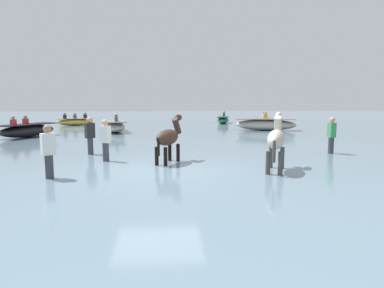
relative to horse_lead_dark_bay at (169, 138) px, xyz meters
name	(u,v)px	position (x,y,z in m)	size (l,w,h in m)	color
ground_plane	(158,179)	(-0.33, -1.04, -1.05)	(120.00, 120.00, 0.00)	#666051
water_surface	(161,137)	(-0.33, 8.96, -0.91)	(90.00, 90.00, 0.28)	slate
horse_lead_dark_bay	(169,138)	(0.00, 0.00, 0.00)	(1.02, 1.57, 1.78)	#382319
horse_trailing_pinto	(276,141)	(2.94, -1.43, 0.07)	(0.96, 1.71, 1.89)	beige
boat_mid_channel	(75,122)	(-7.16, 16.75, -0.47)	(2.91, 1.84, 1.04)	gold
boat_distant_west	(28,130)	(-7.48, 8.24, -0.41)	(2.68, 3.51, 1.18)	black
boat_far_inshore	(265,124)	(6.54, 11.16, -0.38)	(4.14, 2.38, 1.25)	#B2AD9E
boat_distant_east	(115,126)	(-3.23, 10.92, -0.41)	(1.93, 3.78, 1.18)	#B2AD9E
boat_far_offshore	(263,121)	(8.03, 16.66, -0.46)	(1.36, 2.90, 1.08)	#B2AD9E
boat_mid_outer	(223,120)	(4.98, 18.33, -0.47)	(1.58, 2.80, 1.06)	#337556
person_onlooker_left	(90,138)	(-2.81, 1.94, -0.18)	(0.38, 0.35, 1.63)	#383842
person_onlooker_right	(106,143)	(-2.02, 0.48, -0.18)	(0.38, 0.34, 1.63)	#383842
person_spectator_far	(331,138)	(6.00, 1.39, -0.18)	(0.21, 0.33, 1.63)	#383842
person_wading_close	(49,155)	(-3.01, -1.87, -0.18)	(0.38, 0.35, 1.63)	#383842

